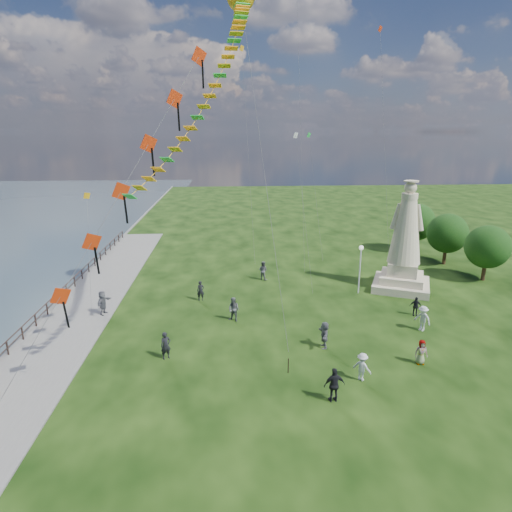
{
  "coord_description": "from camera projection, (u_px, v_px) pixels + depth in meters",
  "views": [
    {
      "loc": [
        -2.75,
        -18.33,
        13.17
      ],
      "look_at": [
        -1.0,
        8.0,
        5.5
      ],
      "focal_mm": 30.0,
      "sensor_mm": 36.0,
      "label": 1
    }
  ],
  "objects": [
    {
      "name": "person_5",
      "position": [
        103.0,
        304.0,
        31.71
      ],
      "size": [
        1.15,
        1.82,
        1.82
      ],
      "primitive_type": "imported",
      "rotation": [
        0.0,
        0.0,
        1.3
      ],
      "color": "#595960",
      "rests_on": "ground"
    },
    {
      "name": "person_7",
      "position": [
        263.0,
        270.0,
        39.43
      ],
      "size": [
        1.01,
        0.92,
        1.77
      ],
      "primitive_type": "imported",
      "rotation": [
        0.0,
        0.0,
        2.56
      ],
      "color": "#595960",
      "rests_on": "ground"
    },
    {
      "name": "person_1",
      "position": [
        234.0,
        309.0,
        30.76
      ],
      "size": [
        1.02,
        0.91,
        1.78
      ],
      "primitive_type": "imported",
      "rotation": [
        0.0,
        0.0,
        -0.55
      ],
      "color": "#595960",
      "rests_on": "ground"
    },
    {
      "name": "person_6",
      "position": [
        201.0,
        291.0,
        34.55
      ],
      "size": [
        0.64,
        0.46,
        1.64
      ],
      "primitive_type": "imported",
      "rotation": [
        0.0,
        0.0,
        0.12
      ],
      "color": "black",
      "rests_on": "ground"
    },
    {
      "name": "person_2",
      "position": [
        362.0,
        367.0,
        23.39
      ],
      "size": [
        1.14,
        1.09,
        1.61
      ],
      "primitive_type": "imported",
      "rotation": [
        0.0,
        0.0,
        2.42
      ],
      "color": "silver",
      "rests_on": "ground"
    },
    {
      "name": "person_0",
      "position": [
        166.0,
        346.0,
        25.63
      ],
      "size": [
        0.74,
        0.64,
        1.7
      ],
      "primitive_type": "imported",
      "rotation": [
        0.0,
        0.0,
        0.46
      ],
      "color": "black",
      "rests_on": "ground"
    },
    {
      "name": "person_11",
      "position": [
        324.0,
        335.0,
        26.95
      ],
      "size": [
        0.78,
        1.65,
        1.75
      ],
      "primitive_type": "imported",
      "rotation": [
        0.0,
        0.0,
        4.66
      ],
      "color": "#595960",
      "rests_on": "ground"
    },
    {
      "name": "small_kites",
      "position": [
        282.0,
        113.0,
        40.07
      ],
      "size": [
        27.3,
        17.15,
        31.4
      ],
      "color": "silver",
      "rests_on": "ground"
    },
    {
      "name": "serpent_kite",
      "position": [
        239.0,
        1.0,
        27.09
      ],
      "size": [
        7.92,
        13.05,
        22.38
      ],
      "color": "black",
      "rests_on": "ground"
    },
    {
      "name": "person_4",
      "position": [
        421.0,
        352.0,
        25.06
      ],
      "size": [
        0.78,
        0.51,
        1.52
      ],
      "primitive_type": "imported",
      "rotation": [
        0.0,
        0.0,
        -0.08
      ],
      "color": "#595960",
      "rests_on": "ground"
    },
    {
      "name": "person_3",
      "position": [
        334.0,
        385.0,
        21.5
      ],
      "size": [
        1.15,
        0.67,
        1.87
      ],
      "primitive_type": "imported",
      "rotation": [
        0.0,
        0.0,
        3.24
      ],
      "color": "black",
      "rests_on": "ground"
    },
    {
      "name": "statue",
      "position": [
        404.0,
        249.0,
        36.43
      ],
      "size": [
        6.09,
        6.09,
        9.37
      ],
      "rotation": [
        0.0,
        0.0,
        -0.42
      ],
      "color": "beige",
      "rests_on": "ground"
    },
    {
      "name": "tree_row",
      "position": [
        445.0,
        232.0,
        43.72
      ],
      "size": [
        6.38,
        14.13,
        5.54
      ],
      "color": "#382314",
      "rests_on": "ground"
    },
    {
      "name": "red_kite_train",
      "position": [
        133.0,
        175.0,
        22.27
      ],
      "size": [
        9.76,
        9.35,
        17.77
      ],
      "color": "black",
      "rests_on": "ground"
    },
    {
      "name": "lamppost",
      "position": [
        360.0,
        259.0,
        35.52
      ],
      "size": [
        0.39,
        0.39,
        4.18
      ],
      "color": "silver",
      "rests_on": "ground"
    },
    {
      "name": "person_9",
      "position": [
        416.0,
        306.0,
        31.72
      ],
      "size": [
        0.93,
        0.61,
        1.46
      ],
      "primitive_type": "imported",
      "rotation": [
        0.0,
        0.0,
        -0.21
      ],
      "color": "black",
      "rests_on": "ground"
    },
    {
      "name": "waterfront",
      "position": [
        47.0,
        334.0,
        29.08
      ],
      "size": [
        200.0,
        200.0,
        1.51
      ],
      "color": "#354650",
      "rests_on": "ground"
    },
    {
      "name": "person_8",
      "position": [
        423.0,
        318.0,
        29.26
      ],
      "size": [
        1.15,
        1.29,
        1.79
      ],
      "primitive_type": "imported",
      "rotation": [
        0.0,
        0.0,
        -0.97
      ],
      "color": "silver",
      "rests_on": "ground"
    }
  ]
}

